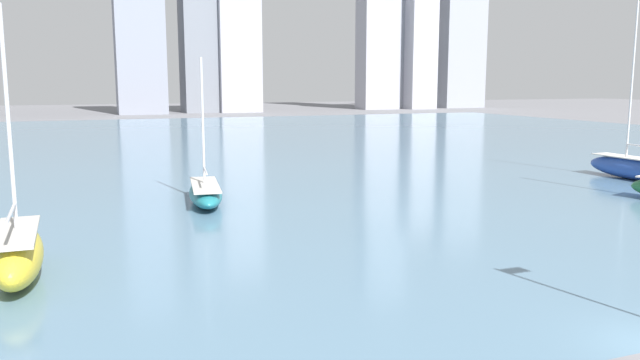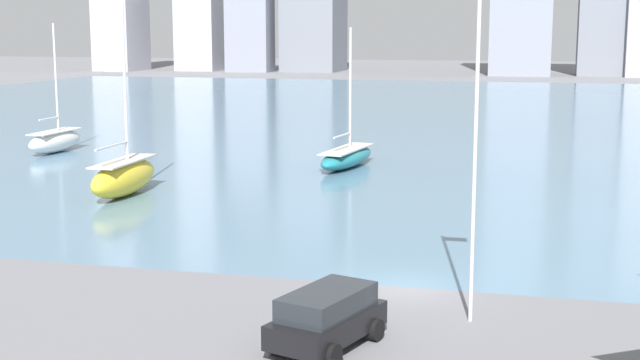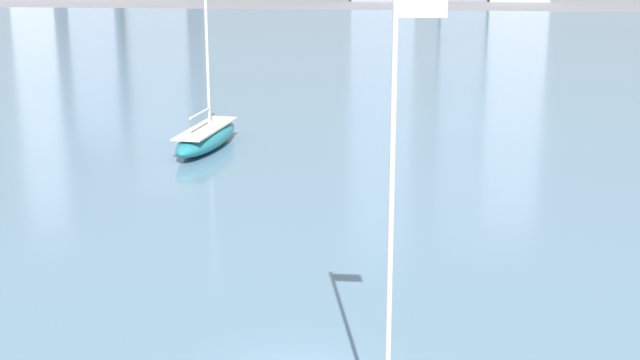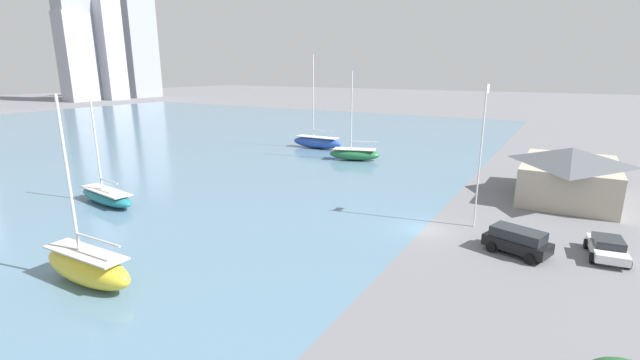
% 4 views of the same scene
% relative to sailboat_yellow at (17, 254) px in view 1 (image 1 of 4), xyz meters
% --- Properties ---
extents(harbor_water, '(180.00, 140.00, 0.00)m').
position_rel_sailboat_yellow_xyz_m(harbor_water, '(20.11, 54.57, -1.18)').
color(harbor_water, slate).
rests_on(harbor_water, ground_plane).
extents(distant_city_skyline, '(213.51, 22.10, 66.40)m').
position_rel_sailboat_yellow_xyz_m(distant_city_skyline, '(26.26, 154.12, 24.28)').
color(distant_city_skyline, '#A8A8B2').
rests_on(distant_city_skyline, ground_plane).
extents(sailboat_yellow, '(2.18, 7.84, 11.85)m').
position_rel_sailboat_yellow_xyz_m(sailboat_yellow, '(0.00, 0.00, 0.00)').
color(sailboat_yellow, yellow).
rests_on(sailboat_yellow, harbor_water).
extents(sailboat_blue, '(2.48, 9.36, 15.60)m').
position_rel_sailboat_yellow_xyz_m(sailboat_blue, '(48.76, 12.11, -0.09)').
color(sailboat_blue, '#284CA8').
rests_on(sailboat_blue, harbor_water).
extents(sailboat_teal, '(3.44, 9.20, 10.32)m').
position_rel_sailboat_yellow_xyz_m(sailboat_teal, '(10.97, 14.50, -0.40)').
color(sailboat_teal, '#1E757F').
rests_on(sailboat_teal, harbor_water).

